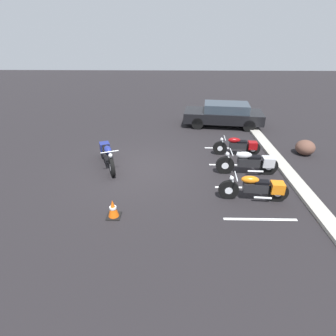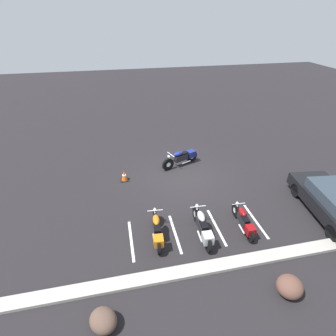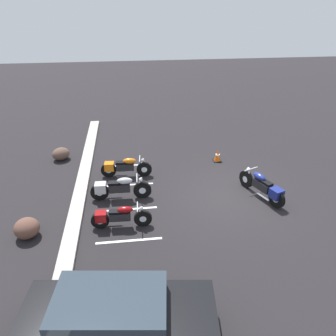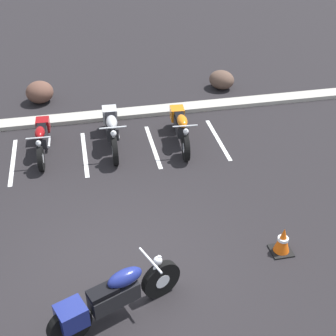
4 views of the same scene
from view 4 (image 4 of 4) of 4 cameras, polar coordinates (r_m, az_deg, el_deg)
ground at (r=8.76m, az=-6.15°, el=-11.75°), size 60.00×60.00×0.00m
motorcycle_navy_featured at (r=7.62m, az=-7.06°, el=-15.51°), size 2.22×1.09×0.92m
parked_bike_0 at (r=11.97m, az=-15.10°, el=3.66°), size 0.57×2.02×0.79m
parked_bike_1 at (r=11.94m, az=-6.88°, el=4.93°), size 0.64×2.29×0.90m
parked_bike_2 at (r=11.99m, az=1.54°, el=5.16°), size 0.61×2.16×0.85m
concrete_curb at (r=13.44m, az=-9.06°, el=6.23°), size 18.00×0.50×0.12m
landscape_rock_0 at (r=14.60m, az=-15.38°, el=8.91°), size 1.04×1.03×0.65m
landscape_rock_1 at (r=15.09m, az=6.55°, el=10.64°), size 1.06×1.08×0.58m
traffic_cone at (r=9.05m, az=13.81°, el=-8.63°), size 0.40×0.40×0.56m
stall_line_0 at (r=11.99m, az=-18.38°, el=0.75°), size 0.10×2.10×0.00m
stall_line_1 at (r=11.86m, az=-10.12°, el=1.72°), size 0.10×2.10×0.00m
stall_line_2 at (r=11.99m, az=-1.83°, el=2.66°), size 0.10×2.10×0.00m
stall_line_3 at (r=12.35m, az=6.13°, el=3.50°), size 0.10×2.10×0.00m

